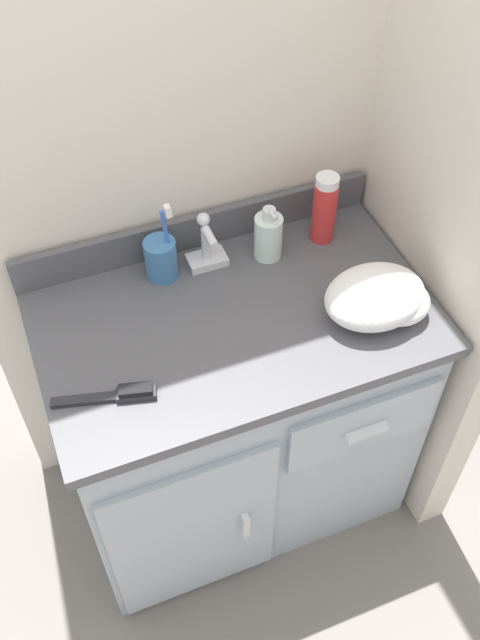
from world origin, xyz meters
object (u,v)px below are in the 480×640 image
(soap_dispenser, at_px, (268,236))
(hairbrush, at_px, (119,395))
(toothbrush_cup, at_px, (161,258))
(shaving_cream_can, at_px, (324,209))
(hand_towel, at_px, (380,298))

(soap_dispenser, bearing_deg, hairbrush, -148.05)
(soap_dispenser, bearing_deg, toothbrush_cup, 173.80)
(toothbrush_cup, bearing_deg, shaving_cream_can, -2.77)
(soap_dispenser, relative_size, hairbrush, 0.69)
(shaving_cream_can, relative_size, hairbrush, 0.87)
(soap_dispenser, bearing_deg, hand_towel, -59.93)
(toothbrush_cup, distance_m, soap_dispenser, 0.25)
(toothbrush_cup, distance_m, shaving_cream_can, 0.39)
(toothbrush_cup, relative_size, shaving_cream_can, 1.12)
(shaving_cream_can, bearing_deg, hand_towel, -88.71)
(soap_dispenser, distance_m, hairbrush, 0.51)
(shaving_cream_can, relative_size, hand_towel, 0.78)
(hand_towel, bearing_deg, shaving_cream_can, 91.29)
(soap_dispenser, height_order, hairbrush, soap_dispenser)
(shaving_cream_can, bearing_deg, hairbrush, -154.28)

